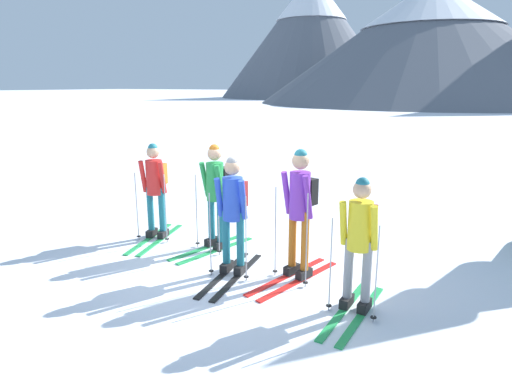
{
  "coord_description": "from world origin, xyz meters",
  "views": [
    {
      "loc": [
        3.25,
        -5.36,
        2.64
      ],
      "look_at": [
        0.2,
        0.38,
        1.05
      ],
      "focal_mm": 30.88,
      "sensor_mm": 36.0,
      "label": 1
    }
  ],
  "objects_px": {
    "skier_in_purple": "(300,206)",
    "skier_in_yellow": "(360,238)",
    "skier_in_red": "(155,186)",
    "skier_in_blue": "(233,209)",
    "skier_in_green": "(216,191)"
  },
  "relations": [
    {
      "from": "skier_in_red",
      "to": "skier_in_purple",
      "type": "height_order",
      "value": "skier_in_purple"
    },
    {
      "from": "skier_in_blue",
      "to": "skier_in_green",
      "type": "bearing_deg",
      "value": 136.3
    },
    {
      "from": "skier_in_red",
      "to": "skier_in_green",
      "type": "bearing_deg",
      "value": 3.22
    },
    {
      "from": "skier_in_purple",
      "to": "skier_in_yellow",
      "type": "bearing_deg",
      "value": -28.86
    },
    {
      "from": "skier_in_green",
      "to": "skier_in_purple",
      "type": "xyz_separation_m",
      "value": [
        1.64,
        -0.42,
        0.06
      ]
    },
    {
      "from": "skier_in_red",
      "to": "skier_in_green",
      "type": "distance_m",
      "value": 1.21
    },
    {
      "from": "skier_in_red",
      "to": "skier_in_purple",
      "type": "relative_size",
      "value": 0.92
    },
    {
      "from": "skier_in_yellow",
      "to": "skier_in_purple",
      "type": "bearing_deg",
      "value": 151.14
    },
    {
      "from": "skier_in_red",
      "to": "skier_in_yellow",
      "type": "bearing_deg",
      "value": -13.11
    },
    {
      "from": "skier_in_blue",
      "to": "skier_in_yellow",
      "type": "distance_m",
      "value": 1.86
    },
    {
      "from": "skier_in_blue",
      "to": "skier_in_purple",
      "type": "relative_size",
      "value": 0.93
    },
    {
      "from": "skier_in_green",
      "to": "skier_in_blue",
      "type": "distance_m",
      "value": 1.06
    },
    {
      "from": "skier_in_blue",
      "to": "skier_in_yellow",
      "type": "bearing_deg",
      "value": -7.0
    },
    {
      "from": "skier_in_red",
      "to": "skier_in_green",
      "type": "height_order",
      "value": "skier_in_green"
    },
    {
      "from": "skier_in_red",
      "to": "skier_in_purple",
      "type": "distance_m",
      "value": 2.86
    }
  ]
}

